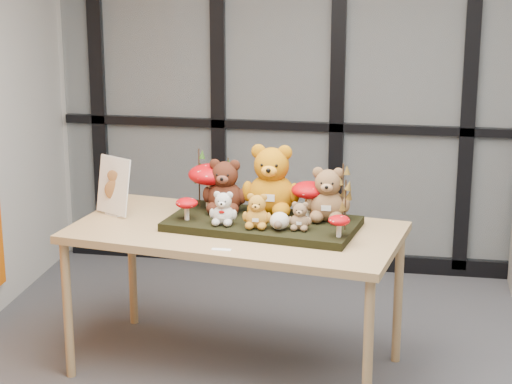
% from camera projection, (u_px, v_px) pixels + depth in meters
% --- Properties ---
extents(room_shell, '(5.00, 5.00, 5.00)m').
position_uv_depth(room_shell, '(393.00, 99.00, 3.94)').
color(room_shell, '#BAB7AF').
rests_on(room_shell, floor).
extents(glass_partition, '(4.90, 0.06, 2.78)m').
position_uv_depth(glass_partition, '(403.00, 77.00, 6.35)').
color(glass_partition, '#2D383F').
rests_on(glass_partition, floor).
extents(display_table, '(1.88, 1.15, 0.82)m').
position_uv_depth(display_table, '(235.00, 240.00, 5.01)').
color(display_table, tan).
rests_on(display_table, floor).
extents(diorama_tray, '(1.08, 0.66, 0.04)m').
position_uv_depth(diorama_tray, '(262.00, 224.00, 5.01)').
color(diorama_tray, black).
rests_on(diorama_tray, display_table).
extents(bear_pooh_yellow, '(0.37, 0.34, 0.43)m').
position_uv_depth(bear_pooh_yellow, '(272.00, 176.00, 5.07)').
color(bear_pooh_yellow, '#BC7009').
rests_on(bear_pooh_yellow, diorama_tray).
extents(bear_brown_medium, '(0.28, 0.26, 0.33)m').
position_uv_depth(bear_brown_medium, '(225.00, 183.00, 5.12)').
color(bear_brown_medium, '#3F1B0F').
rests_on(bear_brown_medium, diorama_tray).
extents(bear_tan_back, '(0.28, 0.26, 0.32)m').
position_uv_depth(bear_tan_back, '(328.00, 191.00, 4.97)').
color(bear_tan_back, brown).
rests_on(bear_tan_back, diorama_tray).
extents(bear_small_yellow, '(0.17, 0.16, 0.20)m').
position_uv_depth(bear_small_yellow, '(257.00, 209.00, 4.85)').
color(bear_small_yellow, '#BD7E23').
rests_on(bear_small_yellow, diorama_tray).
extents(bear_white_bow, '(0.17, 0.16, 0.20)m').
position_uv_depth(bear_white_bow, '(223.00, 206.00, 4.91)').
color(bear_white_bow, silver).
rests_on(bear_white_bow, diorama_tray).
extents(bear_beige_small, '(0.14, 0.13, 0.16)m').
position_uv_depth(bear_beige_small, '(300.00, 214.00, 4.82)').
color(bear_beige_small, olive).
rests_on(bear_beige_small, diorama_tray).
extents(plush_cream_hedgehog, '(0.09, 0.08, 0.10)m').
position_uv_depth(plush_cream_hedgehog, '(280.00, 220.00, 4.83)').
color(plush_cream_hedgehog, silver).
rests_on(plush_cream_hedgehog, diorama_tray).
extents(mushroom_back_left, '(0.25, 0.25, 0.28)m').
position_uv_depth(mushroom_back_left, '(211.00, 184.00, 5.19)').
color(mushroom_back_left, '#A7050A').
rests_on(mushroom_back_left, diorama_tray).
extents(mushroom_back_right, '(0.19, 0.19, 0.22)m').
position_uv_depth(mushroom_back_right, '(309.00, 198.00, 5.03)').
color(mushroom_back_right, '#A7050A').
rests_on(mushroom_back_right, diorama_tray).
extents(mushroom_front_left, '(0.12, 0.12, 0.13)m').
position_uv_depth(mushroom_front_left, '(187.00, 208.00, 4.99)').
color(mushroom_front_left, '#A7050A').
rests_on(mushroom_front_left, diorama_tray).
extents(mushroom_front_right, '(0.11, 0.11, 0.12)m').
position_uv_depth(mushroom_front_right, '(339.00, 225.00, 4.70)').
color(mushroom_front_right, '#A7050A').
rests_on(mushroom_front_right, diorama_tray).
extents(sprig_green_far_left, '(0.05, 0.05, 0.34)m').
position_uv_depth(sprig_green_far_left, '(199.00, 178.00, 5.21)').
color(sprig_green_far_left, black).
rests_on(sprig_green_far_left, diorama_tray).
extents(sprig_green_mid_left, '(0.05, 0.05, 0.28)m').
position_uv_depth(sprig_green_mid_left, '(228.00, 182.00, 5.22)').
color(sprig_green_mid_left, black).
rests_on(sprig_green_mid_left, diorama_tray).
extents(sprig_dry_far_right, '(0.05, 0.05, 0.32)m').
position_uv_depth(sprig_dry_far_right, '(343.00, 193.00, 4.93)').
color(sprig_dry_far_right, brown).
rests_on(sprig_dry_far_right, diorama_tray).
extents(sprig_dry_mid_right, '(0.05, 0.05, 0.27)m').
position_uv_depth(sprig_dry_mid_right, '(345.00, 205.00, 4.80)').
color(sprig_dry_mid_right, brown).
rests_on(sprig_dry_mid_right, diorama_tray).
extents(sprig_green_centre, '(0.05, 0.05, 0.24)m').
position_uv_depth(sprig_green_centre, '(262.00, 188.00, 5.17)').
color(sprig_green_centre, black).
rests_on(sprig_green_centre, diorama_tray).
extents(sign_holder, '(0.24, 0.17, 0.33)m').
position_uv_depth(sign_holder, '(113.00, 188.00, 5.21)').
color(sign_holder, silver).
rests_on(sign_holder, display_table).
extents(label_card, '(0.10, 0.03, 0.00)m').
position_uv_depth(label_card, '(221.00, 250.00, 4.66)').
color(label_card, white).
rests_on(label_card, display_table).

